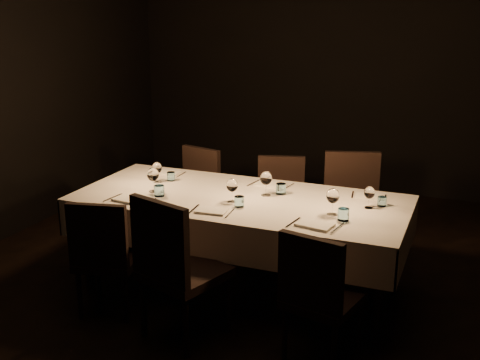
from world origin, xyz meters
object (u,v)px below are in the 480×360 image
at_px(chair_near_left, 104,252).
at_px(chair_near_center, 175,264).
at_px(chair_far_right, 352,205).
at_px(dining_table, 240,207).
at_px(chair_near_right, 317,291).
at_px(chair_far_center, 281,201).
at_px(chair_far_left, 195,190).

distance_m(chair_near_left, chair_near_center, 0.64).
bearing_deg(chair_far_right, dining_table, -149.26).
distance_m(chair_near_left, chair_near_right, 1.55).
relative_size(chair_far_center, chair_far_right, 0.90).
bearing_deg(chair_near_right, chair_near_left, 11.85).
xyz_separation_m(chair_near_center, chair_far_right, (0.81, 1.66, -0.02)).
bearing_deg(chair_near_left, chair_near_center, 156.86).
bearing_deg(chair_far_center, chair_far_left, 164.99).
xyz_separation_m(chair_near_left, chair_near_center, (0.62, -0.11, 0.06)).
distance_m(chair_far_left, chair_far_right, 1.48).
relative_size(chair_near_left, chair_near_right, 1.00).
bearing_deg(chair_far_center, chair_near_center, -112.49).
bearing_deg(chair_near_center, chair_near_right, -156.23).
height_order(chair_near_left, chair_near_right, chair_near_left).
relative_size(chair_near_left, chair_near_center, 0.87).
relative_size(dining_table, chair_near_right, 2.87).
height_order(chair_near_left, chair_near_center, chair_near_center).
relative_size(dining_table, chair_near_center, 2.49).
height_order(chair_near_right, chair_far_center, chair_near_right).
height_order(chair_far_left, chair_far_right, chair_far_right).
bearing_deg(chair_near_right, chair_far_center, -51.84).
xyz_separation_m(chair_far_center, chair_far_right, (0.65, -0.03, 0.05)).
relative_size(dining_table, chair_far_right, 2.59).
relative_size(chair_near_center, chair_far_center, 1.16).
distance_m(dining_table, chair_far_right, 1.07).
bearing_deg(chair_far_left, chair_far_center, 16.07).
height_order(chair_far_left, chair_far_center, chair_far_left).
bearing_deg(chair_near_left, chair_far_right, -145.77).
bearing_deg(dining_table, chair_far_left, 134.25).
bearing_deg(chair_far_left, chair_near_left, -74.05).
bearing_deg(chair_near_left, chair_far_left, -101.10).
bearing_deg(dining_table, chair_near_right, -42.98).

